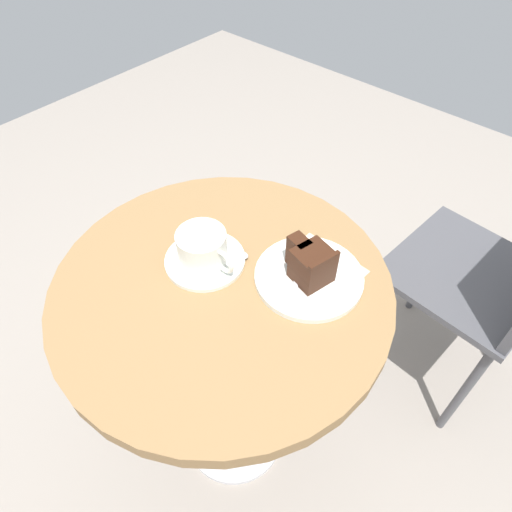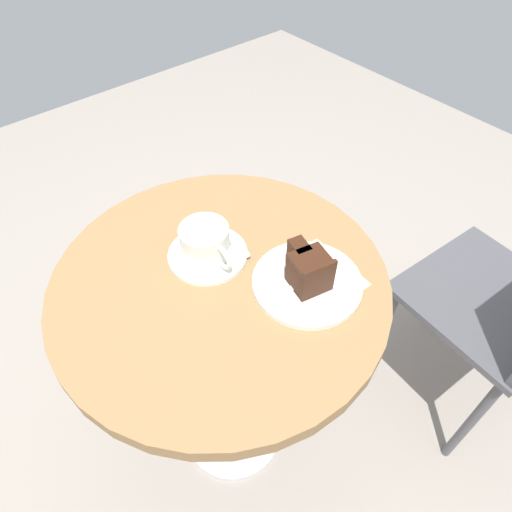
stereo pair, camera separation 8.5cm
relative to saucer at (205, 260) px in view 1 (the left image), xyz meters
name	(u,v)px [view 1 (the left image)]	position (x,y,z in m)	size (l,w,h in m)	color
ground_plane	(235,435)	(0.06, -0.02, -0.74)	(4.40, 4.40, 0.01)	gray
cafe_table	(225,323)	(0.06, -0.02, -0.14)	(0.65, 0.65, 0.73)	olive
saucer	(205,260)	(0.00, 0.00, 0.00)	(0.16, 0.16, 0.01)	silver
coffee_cup	(203,247)	(0.00, 0.00, 0.04)	(0.13, 0.10, 0.07)	silver
teaspoon	(231,248)	(0.02, 0.05, 0.01)	(0.11, 0.02, 0.00)	silver
cake_plate	(309,277)	(0.18, 0.10, 0.00)	(0.21, 0.21, 0.01)	silver
cake_slice	(310,264)	(0.18, 0.10, 0.04)	(0.10, 0.08, 0.08)	#422619
fork	(294,261)	(0.14, 0.11, 0.01)	(0.10, 0.11, 0.00)	silver
napkin	(312,274)	(0.18, 0.11, 0.00)	(0.16, 0.17, 0.00)	beige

